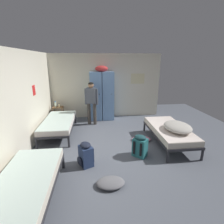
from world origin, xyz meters
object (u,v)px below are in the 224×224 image
clothes_pile_pink (141,139)px  water_bottle (55,104)px  backpack_navy (85,155)px  shelf_unit (58,113)px  clothes_pile_grey (111,183)px  bed_right (169,131)px  bedding_heap (178,127)px  person_traveler (91,100)px  lotion_bottle (59,105)px  bed_left_rear (59,123)px  locker_bank (102,95)px  bed_left_front (25,184)px  backpack_teal (140,146)px

clothes_pile_pink → water_bottle: bearing=144.8°
backpack_navy → shelf_unit: bearing=111.0°
clothes_pile_grey → bed_right: bearing=40.3°
shelf_unit → backpack_navy: (1.15, -3.01, -0.09)m
bedding_heap → person_traveler: person_traveler is taller
lotion_bottle → bed_right: bearing=-32.6°
bed_left_rear → lotion_bottle: (-0.18, 1.18, 0.26)m
backpack_navy → clothes_pile_grey: size_ratio=1.03×
locker_bank → bedding_heap: locker_bank is taller
bed_left_rear → clothes_pile_pink: 2.60m
bedding_heap → bed_left_front: bearing=-154.9°
bed_left_rear → person_traveler: size_ratio=1.24×
shelf_unit → person_traveler: size_ratio=0.37×
shelf_unit → locker_bank: bearing=3.4°
bed_left_rear → clothes_pile_grey: (1.39, -2.50, -0.32)m
person_traveler → backpack_navy: size_ratio=2.79×
locker_bank → bed_left_rear: 2.04m
person_traveler → backpack_navy: person_traveler is taller
water_bottle → person_traveler: bearing=-19.1°
water_bottle → backpack_navy: bearing=-67.8°
bed_left_rear → water_bottle: size_ratio=8.76×
bed_left_rear → person_traveler: person_traveler is taller
locker_bank → shelf_unit: bearing=-176.6°
bedding_heap → bed_left_rear: bearing=159.7°
lotion_bottle → locker_bank: bearing=4.9°
bed_left_rear → lotion_bottle: lotion_bottle is taller
bed_left_rear → lotion_bottle: 1.22m
locker_bank → bed_left_rear: locker_bank is taller
bedding_heap → backpack_navy: 2.47m
person_traveler → water_bottle: 1.47m
bed_right → lotion_bottle: (-3.36, 2.15, 0.26)m
backpack_navy → bedding_heap: bearing=13.6°
shelf_unit → person_traveler: (1.29, -0.45, 0.58)m
shelf_unit → person_traveler: 1.48m
bed_right → clothes_pile_grey: bearing=-139.7°
locker_bank → backpack_teal: 3.04m
shelf_unit → clothes_pile_pink: (2.72, -1.96, -0.30)m
shelf_unit → backpack_teal: size_ratio=1.04×
shelf_unit → bed_left_front: size_ratio=0.30×
locker_bank → bed_left_front: (-1.44, -4.08, -0.59)m
bed_left_rear → backpack_teal: size_ratio=3.45×
locker_bank → bed_left_front: locker_bank is taller
backpack_navy → backpack_teal: bearing=11.1°
lotion_bottle → clothes_pile_grey: size_ratio=0.29×
clothes_pile_grey → clothes_pile_pink: 2.07m
bed_left_front → clothes_pile_grey: size_ratio=3.56×
lotion_bottle → clothes_pile_pink: bearing=-35.8°
locker_bank → shelf_unit: (-1.69, -0.10, -0.62)m
shelf_unit → bed_right: size_ratio=0.30×
bed_left_rear → bedding_heap: 3.51m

